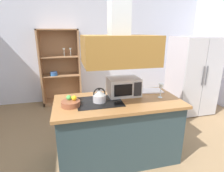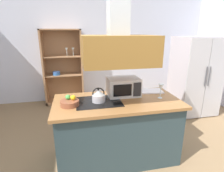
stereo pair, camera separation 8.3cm
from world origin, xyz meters
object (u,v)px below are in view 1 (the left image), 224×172
at_px(kettle, 99,96).
at_px(dish_cabinet, 61,72).
at_px(wine_glass_on_counter, 161,87).
at_px(microwave, 123,86).
at_px(cutting_board, 151,91).
at_px(refrigerator, 192,75).
at_px(fruit_bowl, 71,103).

bearing_deg(kettle, dish_cabinet, 103.18).
distance_m(dish_cabinet, wine_glass_on_counter, 2.87).
bearing_deg(microwave, dish_cabinet, 113.29).
xyz_separation_m(cutting_board, microwave, (-0.47, -0.06, 0.12)).
bearing_deg(cutting_board, wine_glass_on_counter, -89.39).
bearing_deg(refrigerator, kettle, -152.99).
relative_size(refrigerator, cutting_board, 5.02).
bearing_deg(microwave, kettle, -153.88).
bearing_deg(wine_glass_on_counter, refrigerator, 40.21).
relative_size(dish_cabinet, cutting_board, 5.47).
bearing_deg(wine_glass_on_counter, microwave, 153.85).
distance_m(wine_glass_on_counter, fruit_bowl, 1.25).
xyz_separation_m(dish_cabinet, wine_glass_on_counter, (1.44, -2.47, 0.22)).
height_order(dish_cabinet, kettle, dish_cabinet).
xyz_separation_m(cutting_board, wine_glass_on_counter, (0.00, -0.29, 0.14)).
bearing_deg(cutting_board, refrigerator, 32.76).
bearing_deg(refrigerator, cutting_board, -147.24).
height_order(kettle, cutting_board, kettle).
xyz_separation_m(kettle, microwave, (0.39, 0.19, 0.05)).
bearing_deg(dish_cabinet, microwave, -66.71).
xyz_separation_m(refrigerator, cutting_board, (-1.45, -0.93, 0.06)).
distance_m(refrigerator, dish_cabinet, 3.14).
relative_size(wine_glass_on_counter, fruit_bowl, 0.87).
height_order(dish_cabinet, wine_glass_on_counter, dish_cabinet).
xyz_separation_m(kettle, fruit_bowl, (-0.37, -0.05, -0.04)).
bearing_deg(wine_glass_on_counter, kettle, 177.26).
height_order(cutting_board, microwave, microwave).
relative_size(kettle, microwave, 0.43).
bearing_deg(dish_cabinet, refrigerator, -23.34).
bearing_deg(fruit_bowl, refrigerator, 24.59).
relative_size(microwave, fruit_bowl, 1.94).
bearing_deg(microwave, cutting_board, 6.69).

